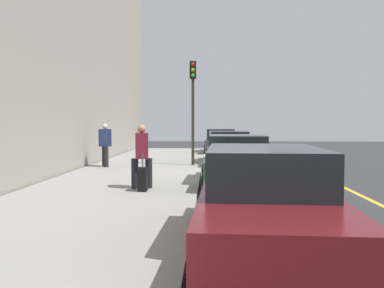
{
  "coord_description": "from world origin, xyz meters",
  "views": [
    {
      "loc": [
        13.31,
        -0.71,
        1.86
      ],
      "look_at": [
        0.35,
        -1.26,
        1.19
      ],
      "focal_mm": 37.41,
      "sensor_mm": 36.0,
      "label": 1
    }
  ],
  "objects": [
    {
      "name": "traffic_light_pole",
      "position": [
        -3.01,
        -1.37,
        3.01
      ],
      "size": [
        0.35,
        0.26,
        4.22
      ],
      "color": "#2D2D19",
      "rests_on": "sidewalk"
    },
    {
      "name": "parked_car_charcoal",
      "position": [
        -10.58,
        -0.02,
        0.76
      ],
      "size": [
        4.31,
        1.97,
        1.51
      ],
      "color": "black",
      "rests_on": "ground"
    },
    {
      "name": "lane_stripe_centre",
      "position": [
        0.0,
        3.2,
        0.0
      ],
      "size": [
        28.0,
        0.14,
        0.01
      ],
      "primitive_type": "cube",
      "color": "gold",
      "rests_on": "ground"
    },
    {
      "name": "sidewalk",
      "position": [
        0.0,
        -3.3,
        0.07
      ],
      "size": [
        28.0,
        4.6,
        0.15
      ],
      "primitive_type": "cube",
      "color": "gray",
      "rests_on": "ground"
    },
    {
      "name": "parked_car_maroon",
      "position": [
        7.65,
        0.08,
        0.76
      ],
      "size": [
        4.51,
        2.03,
        1.51
      ],
      "color": "black",
      "rests_on": "ground"
    },
    {
      "name": "pedestrian_navy_coat",
      "position": [
        -2.27,
        -4.81,
        1.06
      ],
      "size": [
        0.53,
        0.54,
        1.7
      ],
      "color": "black",
      "rests_on": "sidewalk"
    },
    {
      "name": "rolling_suitcase",
      "position": [
        3.34,
        -2.38,
        0.45
      ],
      "size": [
        0.34,
        0.22,
        0.96
      ],
      "color": "black",
      "rests_on": "sidewalk"
    },
    {
      "name": "ground_plane",
      "position": [
        0.0,
        0.0,
        0.0
      ],
      "size": [
        56.0,
        56.0,
        0.0
      ],
      "primitive_type": "plane",
      "color": "#333335"
    },
    {
      "name": "snow_bank_curb",
      "position": [
        -5.47,
        -0.7,
        0.11
      ],
      "size": [
        5.05,
        0.56,
        0.22
      ],
      "primitive_type": "cube",
      "color": "white",
      "rests_on": "ground"
    },
    {
      "name": "parked_car_navy",
      "position": [
        -4.17,
        0.14,
        0.76
      ],
      "size": [
        4.37,
        1.99,
        1.51
      ],
      "color": "black",
      "rests_on": "ground"
    },
    {
      "name": "parked_car_green",
      "position": [
        1.61,
        0.12,
        0.76
      ],
      "size": [
        4.33,
        2.01,
        1.51
      ],
      "color": "black",
      "rests_on": "ground"
    },
    {
      "name": "pedestrian_burgundy_coat",
      "position": [
        2.9,
        -2.48,
        1.04
      ],
      "size": [
        0.51,
        0.54,
        1.68
      ],
      "color": "black",
      "rests_on": "sidewalk"
    }
  ]
}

